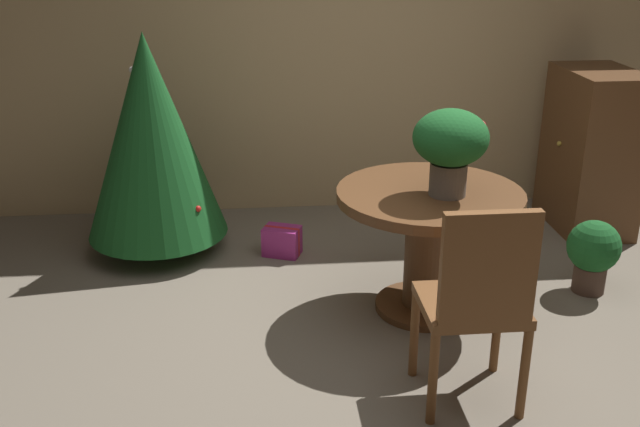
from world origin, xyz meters
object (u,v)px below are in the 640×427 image
object	(u,v)px
holiday_tree	(151,137)
wooden_cabinet	(592,150)
wooden_chair_near	(478,297)
potted_plant	(593,252)
round_dining_table	(428,228)
flower_vase	(451,143)
gift_box_purple	(282,241)

from	to	relation	value
holiday_tree	wooden_cabinet	xyz separation A→B (m)	(3.17, 0.17, -0.23)
wooden_chair_near	potted_plant	xyz separation A→B (m)	(1.08, 1.08, -0.31)
wooden_chair_near	wooden_cabinet	bearing A→B (deg)	54.73
round_dining_table	potted_plant	size ratio (longest dim) A/B	2.26
flower_vase	gift_box_purple	world-z (taller)	flower_vase
gift_box_purple	potted_plant	bearing A→B (deg)	-20.95
flower_vase	potted_plant	world-z (taller)	flower_vase
wooden_cabinet	potted_plant	distance (m)	1.18
gift_box_purple	flower_vase	bearing A→B (deg)	-46.25
wooden_cabinet	flower_vase	bearing A→B (deg)	-138.68
potted_plant	round_dining_table	bearing A→B (deg)	-173.34
gift_box_purple	potted_plant	xyz separation A→B (m)	(1.89, -0.72, 0.17)
flower_vase	gift_box_purple	bearing A→B (deg)	133.75
gift_box_purple	potted_plant	distance (m)	2.03
flower_vase	wooden_chair_near	distance (m)	0.99
round_dining_table	wooden_cabinet	world-z (taller)	wooden_cabinet
holiday_tree	gift_box_purple	bearing A→B (deg)	-10.92
round_dining_table	wooden_chair_near	distance (m)	0.95
wooden_chair_near	gift_box_purple	size ratio (longest dim) A/B	3.57
wooden_chair_near	potted_plant	bearing A→B (deg)	44.90
wooden_chair_near	holiday_tree	world-z (taller)	holiday_tree
round_dining_table	potted_plant	world-z (taller)	round_dining_table
flower_vase	holiday_tree	bearing A→B (deg)	147.93
wooden_cabinet	wooden_chair_near	bearing A→B (deg)	-125.27
round_dining_table	wooden_chair_near	size ratio (longest dim) A/B	1.02
flower_vase	wooden_cabinet	world-z (taller)	flower_vase
gift_box_purple	holiday_tree	bearing A→B (deg)	169.08
flower_vase	wooden_chair_near	bearing A→B (deg)	-95.05
flower_vase	gift_box_purple	size ratio (longest dim) A/B	1.66
flower_vase	wooden_chair_near	size ratio (longest dim) A/B	0.46
gift_box_purple	wooden_cabinet	size ratio (longest dim) A/B	0.25
potted_plant	wooden_chair_near	bearing A→B (deg)	-135.10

